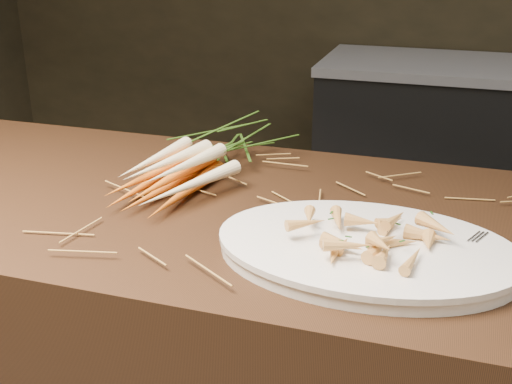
# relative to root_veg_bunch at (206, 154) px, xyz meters

# --- Properties ---
(straw_bedding) EXTENTS (1.40, 0.60, 0.02)m
(straw_bedding) POSITION_rel_root_veg_bunch_xyz_m (0.50, -0.13, -0.04)
(straw_bedding) COLOR olive
(straw_bedding) RESTS_ON main_counter
(root_veg_bunch) EXTENTS (0.23, 0.51, 0.09)m
(root_veg_bunch) POSITION_rel_root_veg_bunch_xyz_m (0.00, 0.00, 0.00)
(root_veg_bunch) COLOR #D85309
(root_veg_bunch) RESTS_ON main_counter
(serving_platter) EXTENTS (0.46, 0.31, 0.02)m
(serving_platter) POSITION_rel_root_veg_bunch_xyz_m (0.37, -0.27, -0.03)
(serving_platter) COLOR white
(serving_platter) RESTS_ON main_counter
(roasted_veg_heap) EXTENTS (0.23, 0.17, 0.05)m
(roasted_veg_heap) POSITION_rel_root_veg_bunch_xyz_m (0.37, -0.27, 0.01)
(roasted_veg_heap) COLOR #BE7F42
(roasted_veg_heap) RESTS_ON serving_platter
(serving_fork) EXTENTS (0.08, 0.17, 0.00)m
(serving_fork) POSITION_rel_root_veg_bunch_xyz_m (0.53, -0.29, -0.02)
(serving_fork) COLOR silver
(serving_fork) RESTS_ON serving_platter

